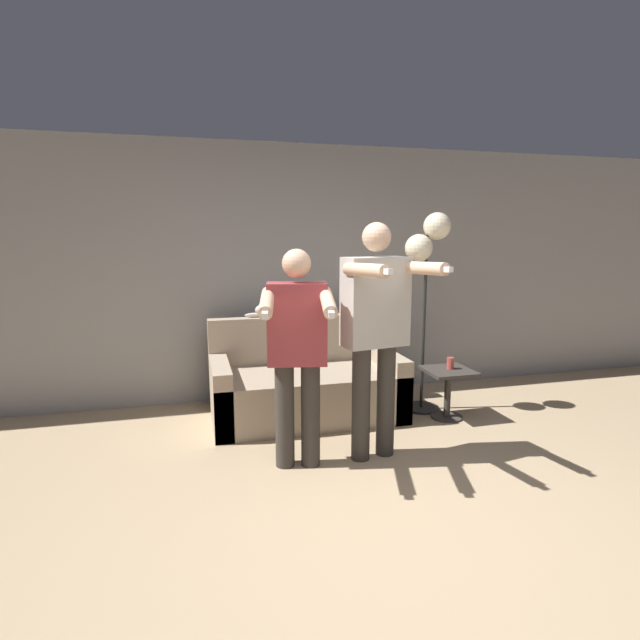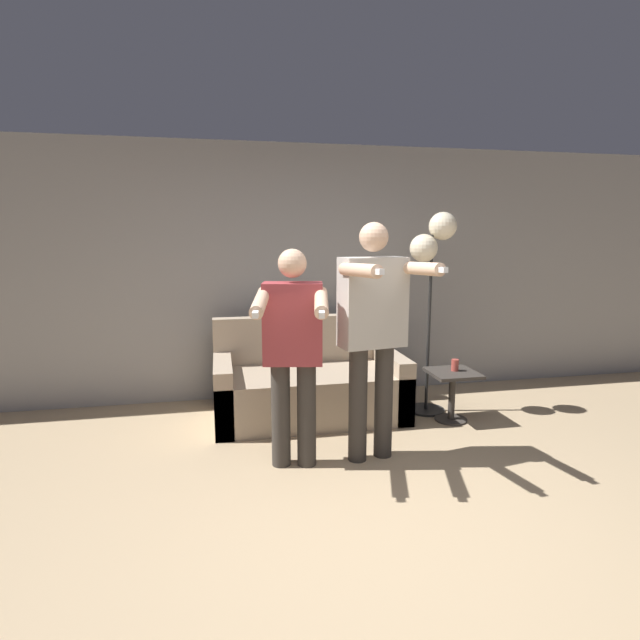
% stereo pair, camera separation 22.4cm
% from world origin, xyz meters
% --- Properties ---
extents(ground_plane, '(16.00, 16.00, 0.00)m').
position_xyz_m(ground_plane, '(0.00, 0.00, 0.00)').
color(ground_plane, tan).
extents(wall_back, '(10.00, 0.05, 2.60)m').
position_xyz_m(wall_back, '(0.00, 2.67, 1.30)').
color(wall_back, gray).
rests_on(wall_back, ground_plane).
extents(couch, '(1.74, 0.91, 0.90)m').
position_xyz_m(couch, '(-0.06, 1.99, 0.29)').
color(couch, tan).
rests_on(couch, ground_plane).
extents(person_left, '(0.58, 0.74, 1.60)m').
position_xyz_m(person_left, '(-0.36, 0.97, 0.92)').
color(person_left, '#38332D').
rests_on(person_left, ground_plane).
extents(person_right, '(0.62, 0.74, 1.78)m').
position_xyz_m(person_right, '(0.24, 0.97, 1.04)').
color(person_right, '#38332D').
rests_on(person_right, ground_plane).
extents(cat, '(0.47, 0.13, 0.19)m').
position_xyz_m(cat, '(-0.29, 2.33, 0.99)').
color(cat, silver).
rests_on(cat, couch).
extents(floor_lamp, '(0.44, 0.36, 1.90)m').
position_xyz_m(floor_lamp, '(1.09, 1.87, 1.53)').
color(floor_lamp, black).
rests_on(floor_lamp, ground_plane).
extents(side_table, '(0.42, 0.42, 0.47)m').
position_xyz_m(side_table, '(1.20, 1.59, 0.33)').
color(side_table, '#38332D').
rests_on(side_table, ground_plane).
extents(cup, '(0.07, 0.07, 0.11)m').
position_xyz_m(cup, '(1.23, 1.61, 0.52)').
color(cup, '#B7473D').
rests_on(cup, side_table).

